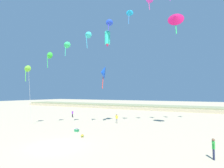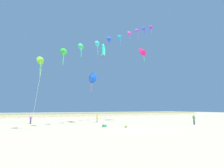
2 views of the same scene
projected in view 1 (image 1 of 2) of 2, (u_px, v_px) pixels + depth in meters
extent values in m
plane|color=#C1B28E|center=(58.00, 146.00, 17.73)|extent=(240.00, 240.00, 0.00)
cube|color=tan|center=(161.00, 108.00, 58.50)|extent=(120.00, 11.31, 0.93)
cube|color=gray|center=(161.00, 106.00, 58.53)|extent=(120.00, 9.61, 0.53)
cylinder|color=black|center=(72.00, 116.00, 39.35)|extent=(0.11, 0.11, 0.78)
cylinder|color=black|center=(73.00, 116.00, 39.28)|extent=(0.11, 0.11, 0.78)
cylinder|color=purple|center=(72.00, 113.00, 39.35)|extent=(0.21, 0.21, 0.56)
cylinder|color=purple|center=(72.00, 112.00, 39.45)|extent=(0.19, 0.09, 0.53)
cylinder|color=purple|center=(73.00, 112.00, 39.26)|extent=(0.19, 0.09, 0.53)
sphere|color=beige|center=(72.00, 111.00, 39.37)|extent=(0.21, 0.21, 0.21)
cylinder|color=#282D4C|center=(213.00, 154.00, 14.05)|extent=(0.12, 0.12, 0.85)
cylinder|color=#282D4C|center=(214.00, 155.00, 13.91)|extent=(0.12, 0.12, 0.85)
cylinder|color=green|center=(213.00, 145.00, 14.02)|extent=(0.23, 0.23, 0.61)
cylinder|color=green|center=(213.00, 144.00, 14.21)|extent=(0.13, 0.22, 0.58)
cylinder|color=green|center=(214.00, 145.00, 13.83)|extent=(0.13, 0.22, 0.58)
sphere|color=brown|center=(213.00, 140.00, 14.04)|extent=(0.23, 0.23, 0.23)
cylinder|color=gray|center=(117.00, 121.00, 31.05)|extent=(0.12, 0.12, 0.84)
cylinder|color=gray|center=(116.00, 121.00, 31.09)|extent=(0.12, 0.12, 0.84)
cylinder|color=yellow|center=(117.00, 117.00, 31.11)|extent=(0.22, 0.22, 0.60)
cylinder|color=yellow|center=(118.00, 117.00, 31.06)|extent=(0.21, 0.12, 0.57)
cylinder|color=yellow|center=(116.00, 117.00, 31.17)|extent=(0.21, 0.12, 0.57)
sphere|color=brown|center=(117.00, 115.00, 31.13)|extent=(0.23, 0.23, 0.23)
cone|color=#6FCA31|center=(27.00, 68.00, 28.70)|extent=(1.34, 1.20, 1.15)
cylinder|color=#55E539|center=(26.00, 75.00, 28.65)|extent=(0.15, 0.09, 1.97)
cone|color=green|center=(48.00, 55.00, 28.65)|extent=(1.24, 0.95, 1.11)
cylinder|color=#39E566|center=(47.00, 62.00, 28.60)|extent=(0.16, 0.25, 1.96)
cone|color=#33D16F|center=(66.00, 44.00, 28.16)|extent=(1.28, 1.06, 1.10)
cylinder|color=#39E5A4|center=(65.00, 51.00, 28.11)|extent=(0.09, 0.17, 1.68)
cone|color=#33C1BC|center=(88.00, 34.00, 27.69)|extent=(1.26, 1.01, 1.10)
cylinder|color=#39C2E5|center=(87.00, 42.00, 27.64)|extent=(0.22, 0.21, 2.04)
cone|color=blue|center=(109.00, 22.00, 27.69)|extent=(1.32, 1.17, 1.13)
cylinder|color=#4239E5|center=(108.00, 27.00, 27.66)|extent=(0.08, 0.20, 1.32)
cone|color=#19A2D5|center=(130.00, 11.00, 27.37)|extent=(1.36, 1.25, 1.22)
cylinder|color=#398DE5|center=(129.00, 18.00, 27.32)|extent=(0.11, 0.19, 1.79)
cylinder|color=#E53995|center=(149.00, 5.00, 26.87)|extent=(0.25, 0.14, 1.60)
cylinder|color=silver|center=(30.00, 96.00, 29.45)|extent=(1.07, 1.71, 9.79)
cone|color=blue|center=(103.00, 72.00, 31.04)|extent=(1.82, 2.40, 2.28)
cone|color=red|center=(103.00, 72.00, 31.04)|extent=(1.04, 1.34, 1.26)
cylinder|color=red|center=(103.00, 82.00, 30.95)|extent=(0.20, 0.33, 2.56)
cylinder|color=#2ECFAC|center=(107.00, 38.00, 29.09)|extent=(1.14, 1.18, 1.98)
sphere|color=#2ECFAC|center=(107.00, 33.00, 29.14)|extent=(0.94, 0.94, 0.94)
cone|color=#E52D6B|center=(107.00, 45.00, 29.03)|extent=(1.01, 1.01, 0.72)
sphere|color=black|center=(107.00, 32.00, 29.15)|extent=(0.20, 0.20, 0.20)
cone|color=#C31454|center=(176.00, 17.00, 25.06)|extent=(2.42, 1.82, 2.35)
cone|color=#2DE569|center=(176.00, 17.00, 25.06)|extent=(1.33, 1.04, 1.31)
cylinder|color=#2DE569|center=(176.00, 27.00, 24.98)|extent=(0.27, 0.24, 2.09)
cube|color=#23844C|center=(77.00, 130.00, 24.42)|extent=(0.56, 0.40, 0.36)
cube|color=silver|center=(77.00, 129.00, 24.43)|extent=(0.58, 0.41, 0.06)
cylinder|color=black|center=(77.00, 128.00, 24.44)|extent=(0.45, 0.03, 0.03)
sphere|color=orange|center=(82.00, 136.00, 21.23)|extent=(0.36, 0.36, 0.36)
cylinder|color=green|center=(82.00, 136.00, 21.23)|extent=(0.36, 0.36, 0.09)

